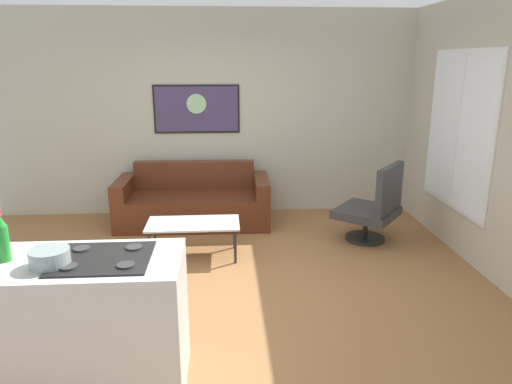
{
  "coord_description": "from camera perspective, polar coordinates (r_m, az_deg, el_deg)",
  "views": [
    {
      "loc": [
        -0.03,
        -4.17,
        2.13
      ],
      "look_at": [
        0.32,
        0.9,
        0.7
      ],
      "focal_mm": 33.07,
      "sensor_mm": 36.0,
      "label": 1
    }
  ],
  "objects": [
    {
      "name": "coffee_table",
      "position": [
        5.26,
        -7.6,
        -4.03
      ],
      "size": [
        1.02,
        0.52,
        0.4
      ],
      "color": "silver",
      "rests_on": "ground"
    },
    {
      "name": "back_wall",
      "position": [
        6.63,
        -3.69,
        9.38
      ],
      "size": [
        6.4,
        0.05,
        2.8
      ],
      "primitive_type": "cube",
      "color": "#B5B39E",
      "rests_on": "ground"
    },
    {
      "name": "mixing_bowl",
      "position": [
        3.15,
        -23.68,
        -7.34
      ],
      "size": [
        0.24,
        0.24,
        0.11
      ],
      "color": "gray",
      "rests_on": "kitchen_counter"
    },
    {
      "name": "ground",
      "position": [
        4.69,
        -3.2,
        -11.59
      ],
      "size": [
        6.4,
        6.4,
        0.04
      ],
      "primitive_type": "cube",
      "color": "#926239"
    },
    {
      "name": "wall_painting",
      "position": [
        6.59,
        -7.19,
        9.93
      ],
      "size": [
        1.17,
        0.03,
        0.66
      ],
      "color": "black"
    },
    {
      "name": "window",
      "position": [
        5.75,
        23.32,
        6.78
      ],
      "size": [
        0.03,
        1.47,
        1.77
      ],
      "color": "silver"
    },
    {
      "name": "couch",
      "position": [
        6.36,
        -7.53,
        -1.39
      ],
      "size": [
        2.01,
        0.88,
        0.79
      ],
      "color": "#512515",
      "rests_on": "ground"
    },
    {
      "name": "right_wall",
      "position": [
        5.25,
        26.67,
        6.06
      ],
      "size": [
        0.05,
        6.4,
        2.8
      ],
      "primitive_type": "cube",
      "color": "#B6B09B",
      "rests_on": "ground"
    },
    {
      "name": "armchair",
      "position": [
        5.79,
        14.12,
        -1.81
      ],
      "size": [
        0.93,
        0.94,
        0.96
      ],
      "color": "black",
      "rests_on": "ground"
    },
    {
      "name": "kitchen_counter",
      "position": [
        3.44,
        -21.95,
        -14.64
      ],
      "size": [
        1.53,
        0.67,
        0.94
      ],
      "color": "silver",
      "rests_on": "ground"
    },
    {
      "name": "soda_bottle_2",
      "position": [
        3.33,
        -28.38,
        -4.97
      ],
      "size": [
        0.08,
        0.08,
        0.33
      ],
      "color": "#23892D",
      "rests_on": "kitchen_counter"
    }
  ]
}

